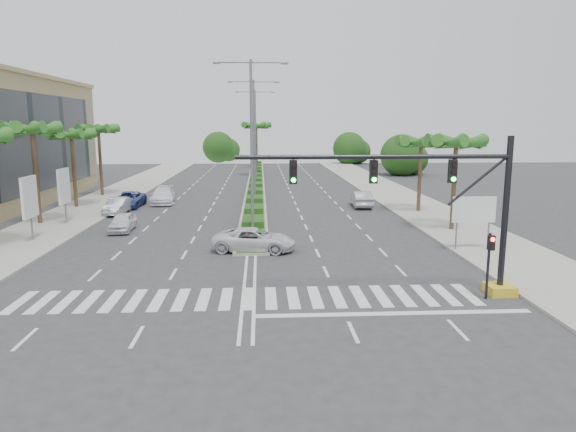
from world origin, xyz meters
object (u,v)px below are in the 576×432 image
at_px(car_parked_a, 122,222).
at_px(car_parked_c, 128,200).
at_px(car_parked_d, 163,195).
at_px(car_right, 361,199).
at_px(car_parked_b, 118,206).
at_px(car_crossing, 254,240).

height_order(car_parked_a, car_parked_c, car_parked_c).
bearing_deg(car_parked_d, car_right, -15.50).
height_order(car_parked_c, car_right, car_right).
distance_m(car_parked_b, car_parked_d, 6.59).
height_order(car_crossing, car_right, car_right).
relative_size(car_parked_d, car_right, 1.15).
xyz_separation_m(car_parked_a, car_parked_c, (-2.32, 11.04, 0.06)).
height_order(car_parked_c, car_crossing, car_parked_c).
bearing_deg(car_parked_c, car_parked_d, 41.42).
relative_size(car_parked_b, car_right, 0.93).
height_order(car_parked_a, car_right, car_right).
relative_size(car_parked_a, car_parked_b, 0.90).
height_order(car_parked_b, car_right, car_right).
xyz_separation_m(car_parked_a, car_parked_d, (0.46, 13.36, 0.12)).
bearing_deg(car_crossing, car_parked_b, 49.93).
height_order(car_parked_b, car_crossing, car_parked_b).
height_order(car_parked_d, car_right, car_parked_d).
relative_size(car_parked_c, car_crossing, 1.02).
bearing_deg(car_crossing, car_right, -21.72).
bearing_deg(car_parked_c, car_right, -1.00).
xyz_separation_m(car_parked_a, car_crossing, (9.65, -6.47, 0.05)).
height_order(car_parked_a, car_crossing, car_crossing).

